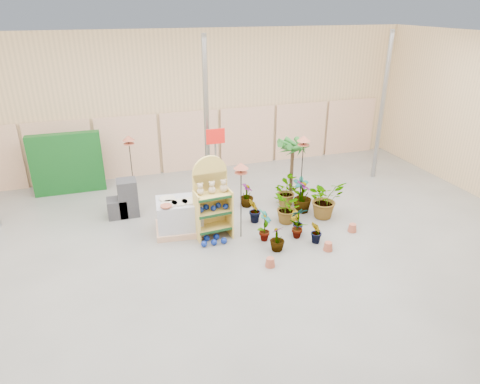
% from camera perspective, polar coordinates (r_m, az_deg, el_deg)
% --- Properties ---
extents(room, '(15.20, 12.10, 4.70)m').
position_cam_1_polar(room, '(9.28, -0.65, 5.22)').
color(room, slate).
rests_on(room, ground).
extents(display_shelf, '(0.87, 0.59, 2.00)m').
position_cam_1_polar(display_shelf, '(10.13, -3.83, -1.12)').
color(display_shelf, '#CEB153').
rests_on(display_shelf, ground).
extents(teddy_bears, '(0.73, 0.19, 0.31)m').
position_cam_1_polar(teddy_bears, '(9.90, -3.63, 0.52)').
color(teddy_bears, tan).
rests_on(teddy_bears, display_shelf).
extents(gazing_balls_shelf, '(0.73, 0.25, 0.14)m').
position_cam_1_polar(gazing_balls_shelf, '(10.07, -3.63, -2.05)').
color(gazing_balls_shelf, navy).
rests_on(gazing_balls_shelf, display_shelf).
extents(gazing_balls_floor, '(0.63, 0.39, 0.15)m').
position_cam_1_polar(gazing_balls_floor, '(10.13, -3.62, -6.45)').
color(gazing_balls_floor, navy).
rests_on(gazing_balls_floor, ground).
extents(pallet_stack, '(1.26, 1.09, 0.87)m').
position_cam_1_polar(pallet_stack, '(10.57, -8.07, -3.20)').
color(pallet_stack, tan).
rests_on(pallet_stack, ground).
extents(charcoal_planters, '(0.80, 0.50, 1.00)m').
position_cam_1_polar(charcoal_planters, '(11.63, -15.16, -1.18)').
color(charcoal_planters, '#28282B').
rests_on(charcoal_planters, ground).
extents(trellis_stock, '(2.00, 0.30, 1.80)m').
position_cam_1_polar(trellis_stock, '(13.45, -22.05, 3.53)').
color(trellis_stock, '#0E4916').
rests_on(trellis_stock, ground).
extents(offer_sign, '(0.50, 0.08, 2.20)m').
position_cam_1_polar(offer_sign, '(11.40, -3.26, 5.37)').
color(offer_sign, gray).
rests_on(offer_sign, ground).
extents(bird_table_front, '(0.34, 0.34, 1.91)m').
position_cam_1_polar(bird_table_front, '(9.66, 0.14, 3.18)').
color(bird_table_front, black).
rests_on(bird_table_front, ground).
extents(bird_table_right, '(0.34, 0.34, 2.11)m').
position_cam_1_polar(bird_table_right, '(11.06, 8.48, 6.70)').
color(bird_table_right, black).
rests_on(bird_table_right, ground).
extents(bird_table_back, '(0.34, 0.34, 1.81)m').
position_cam_1_polar(bird_table_back, '(12.41, -14.64, 6.72)').
color(bird_table_back, black).
rests_on(bird_table_back, ground).
extents(palm, '(0.70, 0.70, 1.87)m').
position_cam_1_polar(palm, '(11.85, 7.07, 6.11)').
color(palm, '#422F1C').
rests_on(palm, ground).
extents(potted_plant_0, '(0.48, 0.53, 0.83)m').
position_cam_1_polar(potted_plant_0, '(10.07, 3.31, -4.44)').
color(potted_plant_0, '#1F5C1E').
rests_on(potted_plant_0, ground).
extents(potted_plant_1, '(0.40, 0.38, 0.57)m').
position_cam_1_polar(potted_plant_1, '(10.53, 7.57, -4.08)').
color(potted_plant_1, '#1F5C1E').
rests_on(potted_plant_1, ground).
extents(potted_plant_2, '(0.75, 0.84, 0.84)m').
position_cam_1_polar(potted_plant_2, '(10.91, 6.37, -2.14)').
color(potted_plant_2, '#1F5C1E').
rests_on(potted_plant_2, ground).
extents(potted_plant_3, '(0.55, 0.55, 0.89)m').
position_cam_1_polar(potted_plant_3, '(11.56, 8.37, -0.56)').
color(potted_plant_3, '#1F5C1E').
rests_on(potted_plant_3, ground).
extents(potted_plant_4, '(0.51, 0.44, 0.82)m').
position_cam_1_polar(potted_plant_4, '(11.96, 8.05, 0.13)').
color(potted_plant_4, '#1F5C1E').
rests_on(potted_plant_4, ground).
extents(potted_plant_5, '(0.41, 0.46, 0.69)m').
position_cam_1_polar(potted_plant_5, '(10.90, 1.99, -2.50)').
color(potted_plant_5, '#1F5C1E').
rests_on(potted_plant_5, ground).
extents(potted_plant_6, '(0.65, 0.75, 0.82)m').
position_cam_1_polar(potted_plant_6, '(11.91, 6.01, 0.12)').
color(potted_plant_6, '#1F5C1E').
rests_on(potted_plant_6, ground).
extents(potted_plant_7, '(0.44, 0.44, 0.61)m').
position_cam_1_polar(potted_plant_7, '(9.77, 4.99, -6.17)').
color(potted_plant_7, '#1F5C1E').
rests_on(potted_plant_7, ground).
extents(potted_plant_8, '(0.45, 0.32, 0.83)m').
position_cam_1_polar(potted_plant_8, '(10.28, 7.74, -3.99)').
color(potted_plant_8, '#1F5C1E').
rests_on(potted_plant_8, ground).
extents(potted_plant_9, '(0.35, 0.39, 0.58)m').
position_cam_1_polar(potted_plant_9, '(10.16, 10.17, -5.31)').
color(potted_plant_9, '#1F5C1E').
rests_on(potted_plant_9, ground).
extents(potted_plant_10, '(1.02, 0.91, 1.04)m').
position_cam_1_polar(potted_plant_10, '(11.35, 11.25, -0.87)').
color(potted_plant_10, '#1F5C1E').
rests_on(potted_plant_10, ground).
extents(potted_plant_11, '(0.48, 0.48, 0.67)m').
position_cam_1_polar(potted_plant_11, '(11.78, 0.91, -0.42)').
color(potted_plant_11, '#1F5C1E').
rests_on(potted_plant_11, ground).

